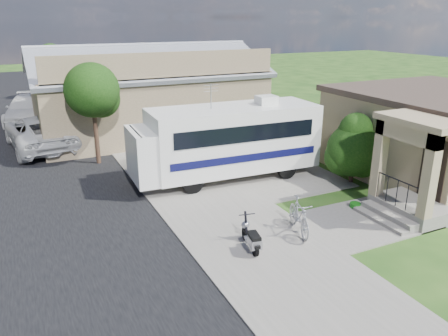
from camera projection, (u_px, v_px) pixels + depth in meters
name	position (u px, v px, depth m)	size (l,w,h in m)	color
ground	(271.00, 227.00, 14.06)	(120.00, 120.00, 0.00)	#173C10
street_slab	(11.00, 168.00, 19.52)	(9.00, 80.00, 0.02)	black
sidewalk_slab	(151.00, 149.00, 22.16)	(4.00, 80.00, 0.06)	slate
driveway_slab	(246.00, 176.00, 18.50)	(7.00, 6.00, 0.05)	slate
walk_slab	(365.00, 221.00, 14.43)	(4.00, 3.00, 0.05)	slate
house	(436.00, 133.00, 18.32)	(9.47, 7.80, 3.54)	#8B7958
warehouse	(146.00, 97.00, 25.31)	(12.50, 8.40, 5.04)	brown
street_tree_a	(94.00, 93.00, 19.20)	(2.44, 2.40, 4.58)	black
street_tree_b	(66.00, 67.00, 27.67)	(2.44, 2.40, 4.73)	black
street_tree_c	(53.00, 60.00, 35.44)	(2.44, 2.40, 4.42)	black
motorhome	(227.00, 139.00, 17.76)	(7.75, 2.76, 3.93)	silver
shrub	(354.00, 147.00, 17.42)	(2.36, 2.25, 2.89)	black
scooter	(251.00, 238.00, 12.49)	(0.59, 1.39, 0.92)	black
bicycle	(299.00, 218.00, 13.44)	(0.51, 1.82, 1.09)	#96969D
pickup_truck	(40.00, 132.00, 22.18)	(2.85, 6.18, 1.72)	silver
van	(27.00, 109.00, 28.01)	(2.28, 5.62, 1.63)	silver
garden_hose	(355.00, 206.00, 15.39)	(0.39, 0.39, 0.17)	#156113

